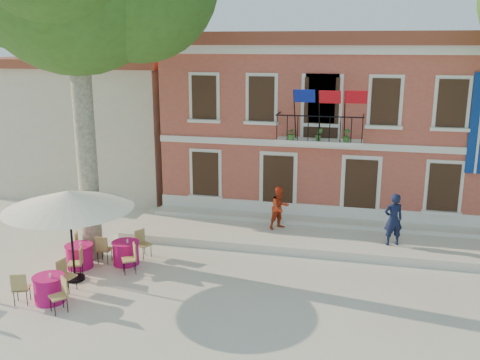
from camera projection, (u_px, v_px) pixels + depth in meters
name	position (u px, v px, depth m)	size (l,w,h in m)	color
ground	(232.00, 286.00, 16.07)	(90.00, 90.00, 0.00)	beige
main_building	(328.00, 118.00, 24.10)	(13.50, 9.59, 7.50)	#B16140
neighbor_west	(106.00, 120.00, 27.75)	(9.40, 9.40, 6.40)	beige
terrace	(313.00, 236.00, 19.74)	(14.00, 3.40, 0.30)	silver
patio_umbrella	(69.00, 200.00, 15.85)	(3.83, 3.83, 2.85)	black
pedestrian_navy	(393.00, 219.00, 18.29)	(0.67, 0.44, 1.84)	black
pedestrian_orange	(280.00, 208.00, 19.95)	(0.79, 0.62, 1.63)	red
cafe_table_1	(49.00, 288.00, 14.98)	(1.85, 1.76, 0.95)	#CA1357
cafe_table_3	(79.00, 255.00, 17.29)	(1.06, 1.95, 0.95)	#CA1357
cafe_table_4	(126.00, 252.00, 17.55)	(1.66, 1.87, 0.95)	#CA1357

